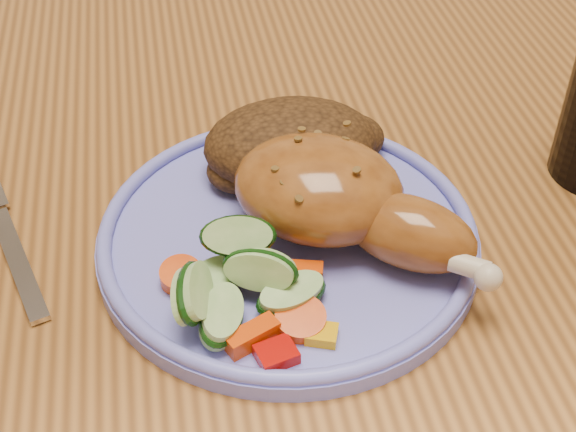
{
  "coord_description": "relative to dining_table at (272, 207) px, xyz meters",
  "views": [
    {
      "loc": [
        -0.08,
        -0.52,
        1.12
      ],
      "look_at": [
        -0.01,
        -0.14,
        0.78
      ],
      "focal_mm": 50.0,
      "sensor_mm": 36.0,
      "label": 1
    }
  ],
  "objects": [
    {
      "name": "chair_far",
      "position": [
        0.0,
        0.63,
        -0.17
      ],
      "size": [
        0.42,
        0.42,
        0.91
      ],
      "color": "#4C2D16",
      "rests_on": "ground"
    },
    {
      "name": "plate",
      "position": [
        -0.01,
        -0.14,
        0.09
      ],
      "size": [
        0.25,
        0.25,
        0.01
      ],
      "primitive_type": "cylinder",
      "color": "#6D72DD",
      "rests_on": "dining_table"
    },
    {
      "name": "chicken_leg",
      "position": [
        0.02,
        -0.14,
        0.12
      ],
      "size": [
        0.17,
        0.17,
        0.06
      ],
      "color": "#93541E",
      "rests_on": "plate"
    },
    {
      "name": "vegetable_pile",
      "position": [
        -0.05,
        -0.19,
        0.11
      ],
      "size": [
        0.11,
        0.11,
        0.05
      ],
      "color": "#A50A05",
      "rests_on": "plate"
    },
    {
      "name": "fork",
      "position": [
        -0.2,
        -0.1,
        0.09
      ],
      "size": [
        0.06,
        0.16,
        0.0
      ],
      "color": "silver",
      "rests_on": "dining_table"
    },
    {
      "name": "rice_pilaf",
      "position": [
        0.01,
        -0.07,
        0.12
      ],
      "size": [
        0.13,
        0.09,
        0.05
      ],
      "color": "#422710",
      "rests_on": "plate"
    },
    {
      "name": "dining_table",
      "position": [
        0.0,
        0.0,
        0.0
      ],
      "size": [
        0.9,
        1.4,
        0.75
      ],
      "color": "#925C27",
      "rests_on": "ground"
    },
    {
      "name": "plate_rim",
      "position": [
        -0.01,
        -0.14,
        0.1
      ],
      "size": [
        0.25,
        0.25,
        0.01
      ],
      "primitive_type": "torus",
      "color": "#6D72DD",
      "rests_on": "plate"
    }
  ]
}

